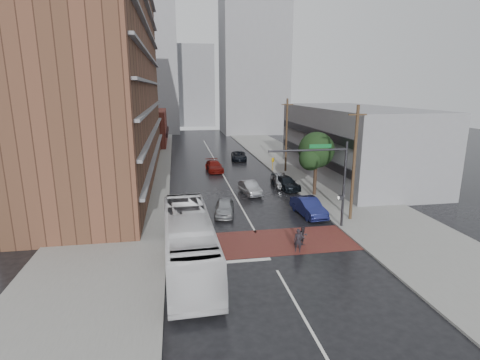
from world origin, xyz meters
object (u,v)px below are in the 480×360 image
object	(u,v)px
pedestrian_a	(298,241)
car_travel_a	(225,207)
car_parked_far	(280,180)
suv_travel	(239,156)
car_parked_mid	(286,183)
car_travel_b	(250,188)
car_travel_c	(214,166)
transit_bus	(189,241)
car_parked_near	(309,207)
pedestrian_b	(303,236)

from	to	relation	value
pedestrian_a	car_travel_a	world-z (taller)	pedestrian_a
pedestrian_a	car_parked_far	distance (m)	18.51
suv_travel	car_parked_mid	distance (m)	18.58
pedestrian_a	car_parked_mid	xyz separation A→B (m)	(4.10, 16.78, -0.15)
car_travel_b	car_travel_c	world-z (taller)	car_travel_c
car_parked_far	car_travel_b	bearing A→B (deg)	-142.62
transit_bus	car_travel_b	xyz separation A→B (m)	(7.22, 16.21, -1.04)
transit_bus	car_travel_b	world-z (taller)	transit_bus
pedestrian_a	car_parked_near	size ratio (longest dim) A/B	0.34
car_parked_mid	car_parked_far	bearing A→B (deg)	93.58
pedestrian_b	car_travel_c	world-z (taller)	pedestrian_b
suv_travel	car_parked_mid	xyz separation A→B (m)	(2.44, -18.42, -0.00)
transit_bus	car_parked_mid	distance (m)	21.35
transit_bus	suv_travel	world-z (taller)	transit_bus
pedestrian_a	car_parked_far	size ratio (longest dim) A/B	0.37
car_travel_c	car_parked_far	distance (m)	11.66
car_parked_near	suv_travel	bearing A→B (deg)	88.08
pedestrian_b	car_parked_far	world-z (taller)	car_parked_far
suv_travel	car_parked_far	distance (m)	17.22
car_travel_b	suv_travel	world-z (taller)	car_travel_b
transit_bus	car_travel_b	distance (m)	17.78
pedestrian_b	car_travel_c	xyz separation A→B (m)	(-3.83, 26.56, -0.02)
car_travel_a	car_parked_far	xyz separation A→B (m)	(7.89, 9.30, 0.05)
car_travel_c	suv_travel	size ratio (longest dim) A/B	1.00
pedestrian_a	car_parked_far	bearing A→B (deg)	102.57
pedestrian_b	car_travel_a	bearing A→B (deg)	98.31
car_parked_near	car_parked_mid	world-z (taller)	car_parked_near
car_travel_c	car_parked_mid	bearing A→B (deg)	-59.58
car_travel_c	car_parked_far	world-z (taller)	car_parked_far
suv_travel	car_travel_a	bearing A→B (deg)	-96.07
pedestrian_b	car_parked_near	xyz separation A→B (m)	(2.73, 6.45, 0.06)
transit_bus	car_travel_b	size ratio (longest dim) A/B	2.91
pedestrian_a	pedestrian_b	world-z (taller)	pedestrian_a
car_travel_c	car_travel_a	bearing A→B (deg)	-96.57
suv_travel	car_parked_far	world-z (taller)	car_parked_far
car_travel_a	car_travel_b	xyz separation A→B (m)	(3.66, 6.39, -0.01)
pedestrian_a	pedestrian_b	xyz separation A→B (m)	(0.70, 0.94, -0.10)
pedestrian_b	car_travel_b	xyz separation A→B (m)	(-1.14, 14.26, -0.04)
suv_travel	car_parked_far	xyz separation A→B (m)	(2.13, -17.08, 0.07)
car_travel_c	car_parked_far	xyz separation A→B (m)	(6.92, -9.38, 0.04)
car_parked_mid	car_parked_far	xyz separation A→B (m)	(-0.32, 1.34, 0.07)
transit_bus	car_parked_mid	world-z (taller)	transit_bus
pedestrian_a	car_parked_far	xyz separation A→B (m)	(3.79, 18.12, -0.07)
car_parked_near	car_parked_far	bearing A→B (deg)	82.54
car_travel_c	car_parked_mid	xyz separation A→B (m)	(7.23, -10.72, -0.04)
pedestrian_a	car_parked_near	bearing A→B (deg)	89.49
car_parked_near	car_parked_mid	distance (m)	9.42
car_travel_a	car_travel_c	distance (m)	18.71
car_travel_b	car_travel_c	size ratio (longest dim) A/B	0.86
pedestrian_a	car_parked_mid	world-z (taller)	pedestrian_a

